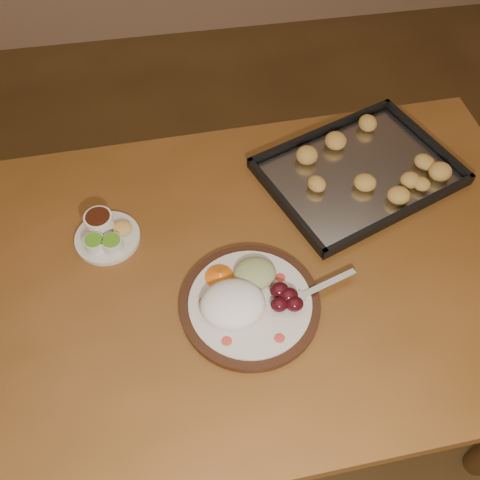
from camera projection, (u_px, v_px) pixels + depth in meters
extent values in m
plane|color=brown|center=(197.00, 370.00, 1.84)|extent=(4.00, 4.00, 0.00)
cube|color=brown|center=(234.00, 274.00, 1.21)|extent=(1.53, 0.95, 0.04)
cylinder|color=#493015|center=(410.00, 206.00, 1.81)|extent=(0.07, 0.07, 0.71)
cylinder|color=black|center=(250.00, 305.00, 1.13)|extent=(0.30, 0.30, 0.02)
cylinder|color=beige|center=(250.00, 302.00, 1.12)|extent=(0.26, 0.26, 0.01)
ellipsoid|color=red|center=(227.00, 341.00, 1.07)|extent=(0.02, 0.02, 0.00)
ellipsoid|color=red|center=(279.00, 338.00, 1.07)|extent=(0.02, 0.02, 0.00)
ellipsoid|color=red|center=(280.00, 277.00, 1.15)|extent=(0.02, 0.02, 0.00)
ellipsoid|color=red|center=(204.00, 301.00, 1.12)|extent=(0.02, 0.02, 0.00)
ellipsoid|color=white|center=(233.00, 304.00, 1.10)|extent=(0.14, 0.12, 0.06)
ellipsoid|color=#4D0B14|center=(279.00, 304.00, 1.10)|extent=(0.04, 0.03, 0.03)
ellipsoid|color=#4D0B14|center=(289.00, 295.00, 1.11)|extent=(0.04, 0.03, 0.03)
ellipsoid|color=#4D0B14|center=(279.00, 290.00, 1.12)|extent=(0.04, 0.03, 0.03)
ellipsoid|color=#4D0B14|center=(295.00, 304.00, 1.10)|extent=(0.04, 0.03, 0.03)
ellipsoid|color=tan|center=(255.00, 273.00, 1.15)|extent=(0.10, 0.09, 0.04)
cone|color=orange|center=(220.00, 275.00, 1.15)|extent=(0.09, 0.09, 0.03)
cube|color=silver|center=(327.00, 284.00, 1.14)|extent=(0.14, 0.06, 0.00)
cube|color=silver|center=(296.00, 298.00, 1.12)|extent=(0.04, 0.04, 0.00)
cylinder|color=silver|center=(288.00, 307.00, 1.11)|extent=(0.03, 0.01, 0.00)
cylinder|color=silver|center=(286.00, 304.00, 1.11)|extent=(0.03, 0.01, 0.00)
cylinder|color=silver|center=(285.00, 302.00, 1.11)|extent=(0.03, 0.01, 0.00)
cylinder|color=silver|center=(283.00, 299.00, 1.12)|extent=(0.03, 0.01, 0.00)
cylinder|color=beige|center=(108.00, 238.00, 1.24)|extent=(0.15, 0.15, 0.01)
cylinder|color=silver|center=(95.00, 244.00, 1.20)|extent=(0.05, 0.05, 0.03)
cylinder|color=#4E931D|center=(94.00, 240.00, 1.19)|extent=(0.04, 0.04, 0.00)
cylinder|color=silver|center=(112.00, 244.00, 1.20)|extent=(0.05, 0.05, 0.03)
cylinder|color=#4E931D|center=(111.00, 240.00, 1.19)|extent=(0.04, 0.04, 0.00)
cylinder|color=white|center=(99.00, 222.00, 1.23)|extent=(0.07, 0.07, 0.04)
cylinder|color=#351409|center=(98.00, 217.00, 1.22)|extent=(0.06, 0.06, 0.00)
ellipsoid|color=#EABF52|center=(122.00, 227.00, 1.24)|extent=(0.05, 0.05, 0.02)
cube|color=black|center=(358.00, 174.00, 1.36)|extent=(0.55, 0.48, 0.01)
cube|color=black|center=(322.00, 132.00, 1.43)|extent=(0.43, 0.17, 0.02)
cube|color=black|center=(402.00, 214.00, 1.26)|extent=(0.43, 0.17, 0.02)
cube|color=black|center=(426.00, 139.00, 1.41)|extent=(0.13, 0.32, 0.02)
cube|color=black|center=(285.00, 205.00, 1.28)|extent=(0.13, 0.32, 0.02)
cube|color=#B5B6BA|center=(359.00, 173.00, 1.35)|extent=(0.51, 0.44, 0.00)
ellipsoid|color=gold|center=(378.00, 159.00, 1.35)|extent=(0.05, 0.05, 0.04)
ellipsoid|color=gold|center=(384.00, 144.00, 1.38)|extent=(0.07, 0.07, 0.04)
ellipsoid|color=gold|center=(351.00, 140.00, 1.39)|extent=(0.07, 0.07, 0.04)
ellipsoid|color=gold|center=(346.00, 153.00, 1.36)|extent=(0.05, 0.05, 0.04)
ellipsoid|color=gold|center=(326.00, 156.00, 1.36)|extent=(0.07, 0.07, 0.04)
ellipsoid|color=gold|center=(339.00, 169.00, 1.33)|extent=(0.07, 0.07, 0.04)
ellipsoid|color=gold|center=(320.00, 186.00, 1.30)|extent=(0.05, 0.05, 0.04)
ellipsoid|color=gold|center=(351.00, 191.00, 1.29)|extent=(0.07, 0.07, 0.04)
ellipsoid|color=gold|center=(349.00, 191.00, 1.29)|extent=(0.07, 0.07, 0.04)
ellipsoid|color=gold|center=(382.00, 190.00, 1.29)|extent=(0.05, 0.05, 0.04)
ellipsoid|color=gold|center=(378.00, 172.00, 1.33)|extent=(0.07, 0.07, 0.04)
ellipsoid|color=gold|center=(402.00, 161.00, 1.35)|extent=(0.07, 0.07, 0.04)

